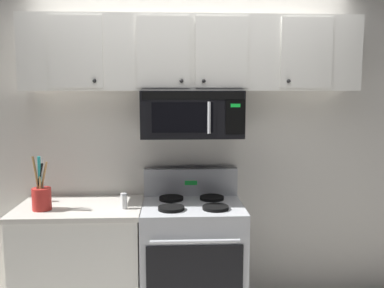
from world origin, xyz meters
TOP-DOWN VIEW (x-y plane):
  - back_wall at (0.00, 0.79)m, footprint 5.20×0.10m
  - stove_range at (0.00, 0.42)m, footprint 0.76×0.69m
  - over_range_microwave at (-0.00, 0.54)m, footprint 0.76×0.43m
  - upper_cabinets at (-0.00, 0.57)m, footprint 2.50×0.36m
  - counter_segment at (-0.84, 0.43)m, footprint 0.93×0.65m
  - utensil_crock_red at (-1.09, 0.33)m, footprint 0.13×0.13m
  - salt_shaker at (-0.50, 0.33)m, footprint 0.05×0.05m
  - spice_jar at (-1.14, 0.56)m, footprint 0.04×0.04m

SIDE VIEW (x-z plane):
  - counter_segment at x=-0.84m, z-range 0.00..0.90m
  - stove_range at x=0.00m, z-range -0.09..1.03m
  - spice_jar at x=-1.14m, z-range 0.90..1.00m
  - salt_shaker at x=-0.50m, z-range 0.90..1.01m
  - utensil_crock_red at x=-1.09m, z-range 0.81..1.20m
  - back_wall at x=0.00m, z-range 0.00..2.70m
  - over_range_microwave at x=0.00m, z-range 1.40..1.75m
  - upper_cabinets at x=0.00m, z-range 1.75..2.30m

